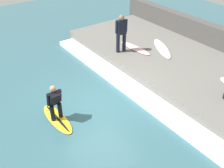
{
  "coord_description": "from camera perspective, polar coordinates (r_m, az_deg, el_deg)",
  "views": [
    {
      "loc": [
        -4.05,
        -6.28,
        5.87
      ],
      "look_at": [
        0.54,
        0.0,
        0.7
      ],
      "focal_mm": 42.0,
      "sensor_mm": 36.0,
      "label": 1
    }
  ],
  "objects": [
    {
      "name": "ground_plane",
      "position": [
        9.5,
        -2.65,
        -4.59
      ],
      "size": [
        28.0,
        28.0,
        0.0
      ],
      "primitive_type": "plane",
      "color": "#335B66"
    },
    {
      "name": "concrete_ledge",
      "position": [
        11.7,
        14.15,
        3.85
      ],
      "size": [
        4.4,
        11.42,
        0.51
      ],
      "primitive_type": "cube",
      "color": "#66635E",
      "rests_on": "ground_plane"
    },
    {
      "name": "back_wall",
      "position": [
        13.33,
        21.51,
        8.56
      ],
      "size": [
        0.5,
        11.99,
        1.47
      ],
      "primitive_type": "cube",
      "color": "#474442",
      "rests_on": "ground_plane"
    },
    {
      "name": "wave_foam_crest",
      "position": [
        10.18,
        4.4,
        -1.04
      ],
      "size": [
        0.74,
        10.85,
        0.2
      ],
      "primitive_type": "cube",
      "color": "silver",
      "rests_on": "ground_plane"
    },
    {
      "name": "surfboard_riding",
      "position": [
        9.05,
        -11.8,
        -7.43
      ],
      "size": [
        0.54,
        1.79,
        0.07
      ],
      "color": "yellow",
      "rests_on": "ground_plane"
    },
    {
      "name": "surfer_riding",
      "position": [
        8.59,
        -12.37,
        -3.66
      ],
      "size": [
        0.51,
        0.43,
        1.3
      ],
      "color": "black",
      "rests_on": "surfboard_riding"
    },
    {
      "name": "surfer_waiting_far",
      "position": [
        11.64,
        2.03,
        11.34
      ],
      "size": [
        0.57,
        0.34,
        1.69
      ],
      "color": "black",
      "rests_on": "concrete_ledge"
    },
    {
      "name": "surfboard_waiting_far",
      "position": [
        12.31,
        5.03,
        7.83
      ],
      "size": [
        0.55,
        1.87,
        0.06
      ],
      "color": "beige",
      "rests_on": "concrete_ledge"
    },
    {
      "name": "surfboard_spare",
      "position": [
        12.45,
        10.83,
        7.65
      ],
      "size": [
        1.44,
        2.06,
        0.06
      ],
      "color": "silver",
      "rests_on": "concrete_ledge"
    }
  ]
}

